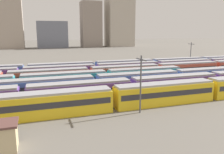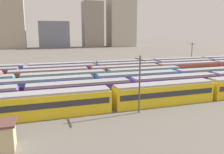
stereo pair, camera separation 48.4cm
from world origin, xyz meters
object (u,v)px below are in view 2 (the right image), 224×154
Objects in this scene: train_track_6 at (153,65)px; catenary_pole_1 at (192,53)px; train_track_3 at (65,81)px; catenary_pole_0 at (140,81)px; train_track_2 at (138,81)px; train_track_4 at (158,71)px; train_track_5 at (129,69)px; train_track_0 at (210,89)px; train_track_1 at (213,81)px.

train_track_6 is 17.04m from catenary_pole_1.
train_track_3 is 0.50× the size of train_track_6.
train_track_3 is 6.33× the size of catenary_pole_0.
train_track_2 is at bearing -19.34° from train_track_3.
train_track_3 is 0.50× the size of train_track_4.
train_track_4 is (25.47, 5.20, 0.00)m from train_track_3.
catenary_pole_0 is (-9.88, -28.73, 3.03)m from train_track_5.
catenary_pole_1 reaches higher than train_track_2.
train_track_0 is at bearing -32.52° from train_track_3.
train_track_2 is at bearing 160.80° from train_track_1.
train_track_1 is 1.20× the size of train_track_5.
train_track_5 is 30.53m from catenary_pole_0.
catenary_pole_0 is at bearing -108.99° from train_track_5.
train_track_2 is 14.64m from catenary_pole_0.
train_track_5 is 28.42m from catenary_pole_1.
train_track_6 is 39.70m from catenary_pole_0.
train_track_0 is 1.20× the size of train_track_2.
train_track_2 is 25.45m from train_track_6.
train_track_0 is at bearing -92.78° from train_track_4.
train_track_1 and train_track_2 have the same top height.
train_track_6 is (10.52, 5.20, 0.00)m from train_track_5.
train_track_4 is 1.20× the size of train_track_5.
train_track_0 is at bearing -122.10° from catenary_pole_1.
catenary_pole_0 reaches higher than catenary_pole_1.
train_track_2 and train_track_4 have the same top height.
train_track_2 is 1.68× the size of train_track_3.
train_track_5 is at bearing 141.38° from train_track_4.
train_track_2 is at bearing 132.84° from train_track_0.
train_track_0 is 14.18m from train_track_2.
train_track_4 is at bearing -111.08° from train_track_6.
catenary_pole_0 reaches higher than train_track_5.
train_track_0 is 1.00× the size of train_track_4.
train_track_3 is at bearing -157.86° from catenary_pole_1.
train_track_6 is at bearing 80.87° from train_track_0.
train_track_6 is at bearing 90.60° from train_track_1.
train_track_0 is 15.92m from catenary_pole_0.
train_track_1 is 2.02× the size of train_track_3.
train_track_1 is 26.00m from train_track_6.
train_track_6 is at bearing 58.98° from catenary_pole_0.
train_track_0 is 26.58m from train_track_5.
catenary_pole_1 is at bearing 37.50° from train_track_2.
catenary_pole_0 is at bearing -124.87° from train_track_4.
train_track_3 is at bearing 116.35° from catenary_pole_0.
train_track_2 is 14.89m from train_track_4.
catenary_pole_0 is 52.28m from catenary_pole_1.
train_track_0 is 7.42m from train_track_1.
train_track_0 is at bearing -47.16° from train_track_2.
train_track_1 is 31.52m from train_track_3.
catenary_pole_1 is at bearing 22.14° from train_track_3.
train_track_0 and train_track_6 have the same top height.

